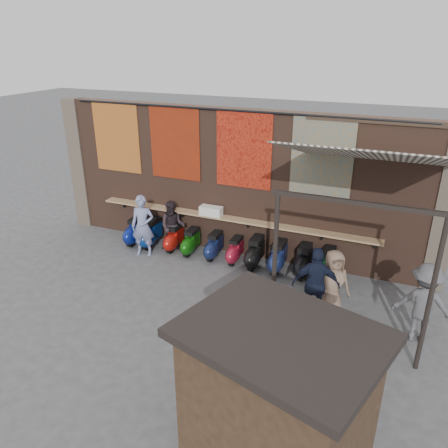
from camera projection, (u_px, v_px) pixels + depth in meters
name	position (u px, v px, depth m)	size (l,w,h in m)	color
ground	(194.00, 296.00, 10.37)	(70.00, 70.00, 0.00)	#474749
brick_wall	(236.00, 183.00, 11.87)	(10.00, 0.40, 4.00)	brown
pier_left	(81.00, 164.00, 13.70)	(0.50, 0.50, 4.00)	#4C4238
pier_right	(446.00, 210.00, 10.03)	(0.50, 0.50, 4.00)	#4C4238
eating_counter	(230.00, 219.00, 11.91)	(8.00, 0.32, 0.05)	#9E7A51
shelf_box	(211.00, 211.00, 12.02)	(0.62, 0.27, 0.26)	white
tapestry_redgold	(117.00, 138.00, 12.56)	(1.50, 0.02, 2.00)	maroon
tapestry_sun	(175.00, 143.00, 11.88)	(1.50, 0.02, 2.00)	red
tapestry_orange	(244.00, 150.00, 11.18)	(1.50, 0.02, 2.00)	#B63216
tapestry_multi	(322.00, 158.00, 10.47)	(1.50, 0.02, 2.00)	#226380
hang_rail	(233.00, 110.00, 10.89)	(0.06, 0.06, 9.50)	black
scooter_stool_0	(136.00, 231.00, 12.88)	(0.37, 0.83, 0.79)	navy
scooter_stool_1	(152.00, 233.00, 12.69)	(0.39, 0.86, 0.81)	navy
scooter_stool_2	(174.00, 238.00, 12.50)	(0.34, 0.77, 0.73)	#AD140D
scooter_stool_3	(191.00, 242.00, 12.27)	(0.34, 0.76, 0.72)	#104F0B
scooter_stool_4	(214.00, 246.00, 12.03)	(0.34, 0.76, 0.73)	#121D46
scooter_stool_5	(235.00, 250.00, 11.81)	(0.33, 0.73, 0.69)	maroon
scooter_stool_6	(255.00, 253.00, 11.57)	(0.38, 0.85, 0.81)	black
scooter_stool_7	(278.00, 257.00, 11.34)	(0.38, 0.85, 0.80)	navy
scooter_stool_8	(304.00, 261.00, 11.14)	(0.38, 0.84, 0.80)	black
scooter_stool_9	(327.00, 265.00, 10.95)	(0.38, 0.85, 0.81)	#0F4E25
diner_left	(143.00, 226.00, 12.03)	(0.64, 0.42, 1.74)	#7780AE
diner_right	(173.00, 226.00, 12.34)	(0.72, 0.56, 1.48)	black
shopper_navy	(316.00, 285.00, 9.21)	(1.00, 0.42, 1.71)	#161C33
shopper_grey	(423.00, 303.00, 8.57)	(1.11, 0.64, 1.72)	#525055
shopper_tan	(332.00, 284.00, 9.34)	(0.78, 0.51, 1.59)	#856854
market_stall	(277.00, 410.00, 5.74)	(2.13, 1.60, 2.31)	black
stall_roof	(282.00, 335.00, 5.26)	(2.39, 1.84, 0.12)	black
stall_sign	(311.00, 347.00, 6.12)	(1.20, 0.04, 0.50)	gold
stall_shelf	(307.00, 392.00, 6.45)	(1.77, 0.10, 0.06)	#473321
awning_canvas	(370.00, 155.00, 8.49)	(3.20, 3.40, 0.03)	beige
awning_ledger	(380.00, 121.00, 9.68)	(3.30, 0.08, 0.12)	#33261C
awning_header	(358.00, 203.00, 7.41)	(3.00, 0.08, 0.08)	black
awning_post_left	(274.00, 267.00, 8.51)	(0.09, 0.09, 3.10)	black
awning_post_right	(431.00, 297.00, 7.52)	(0.09, 0.09, 3.10)	black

